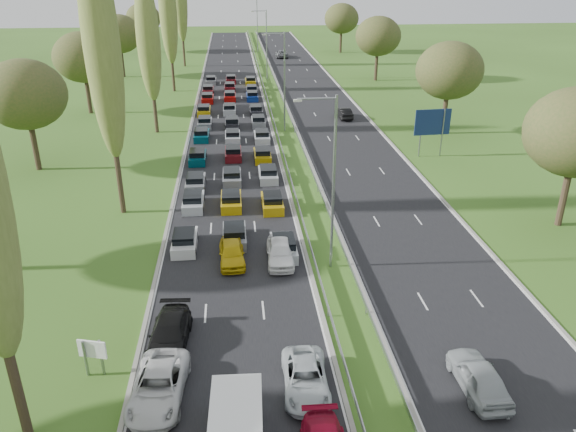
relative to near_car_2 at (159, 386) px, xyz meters
name	(u,v)px	position (x,y,z in m)	size (l,w,h in m)	color
ground	(283,127)	(10.44, 49.12, -0.76)	(260.00, 260.00, 0.00)	#34561B
near_carriageway	(231,123)	(3.69, 51.62, -0.76)	(10.50, 215.00, 0.04)	black
far_carriageway	(331,120)	(17.19, 51.62, -0.76)	(10.50, 215.00, 0.04)	black
central_reservation	(282,118)	(10.44, 51.62, -0.21)	(2.36, 215.00, 0.32)	gray
lamp_columns	(285,83)	(10.44, 47.12, 5.24)	(0.18, 140.18, 12.00)	gray
poplar_row	(133,40)	(-5.56, 37.28, 11.63)	(2.80, 127.80, 22.44)	#2D2116
woodland_left	(13,102)	(-16.06, 31.74, 6.92)	(8.00, 166.00, 11.10)	#2D2116
woodland_right	(478,84)	(29.94, 35.78, 6.92)	(8.00, 153.00, 11.10)	#2D2116
traffic_queue_fill	(231,130)	(3.71, 46.81, -0.32)	(9.09, 68.99, 0.80)	silver
near_car_2	(159,386)	(0.00, 0.00, 0.00)	(2.45, 5.32, 1.48)	silver
near_car_3	(169,334)	(0.12, 4.16, 0.01)	(2.08, 5.13, 1.49)	black
near_car_7	(237,432)	(3.72, -3.19, -0.07)	(1.88, 4.64, 1.35)	#054D51
near_car_8	(232,253)	(3.60, 13.37, 0.01)	(1.76, 4.38, 1.49)	gold
near_car_10	(306,378)	(7.13, -0.05, -0.08)	(2.19, 4.76, 1.32)	#B8C0C3
near_car_12	(280,252)	(6.98, 13.13, 0.05)	(1.86, 4.61, 1.57)	white
far_car_0	(479,377)	(15.60, -0.90, 0.06)	(1.89, 4.70, 1.60)	#9FA6A8
far_car_1	(344,113)	(19.03, 52.53, -0.01)	(1.54, 4.42, 1.46)	black
far_car_2	(282,54)	(15.38, 107.86, 0.06)	(2.65, 5.74, 1.59)	slate
info_sign	(93,353)	(-3.46, 2.10, 0.61)	(1.47, 0.50, 2.10)	gray
direction_sign	(433,124)	(25.34, 35.44, 2.81)	(4.00, 0.37, 5.20)	gray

